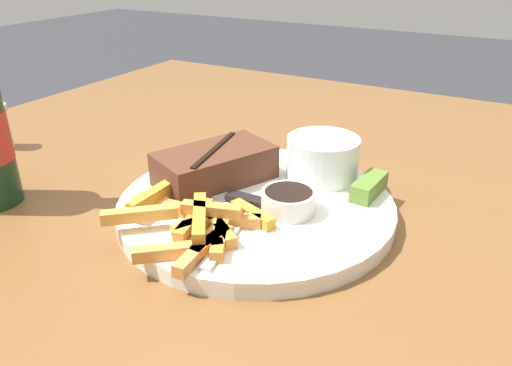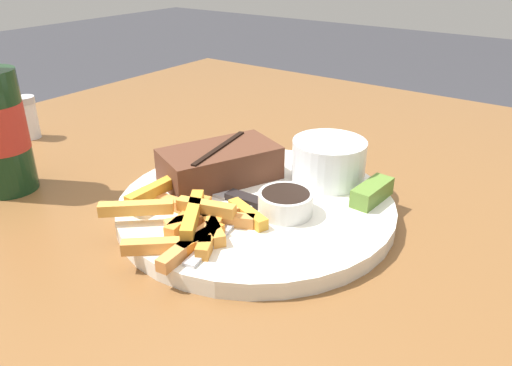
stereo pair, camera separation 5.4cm
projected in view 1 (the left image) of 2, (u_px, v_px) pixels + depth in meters
dining_table at (256, 269)px, 0.59m from camera, size 1.19×1.17×0.73m
dinner_plate at (256, 206)px, 0.55m from camera, size 0.30×0.30×0.02m
steak_portion at (215, 166)px, 0.58m from camera, size 0.15×0.12×0.04m
fries_pile at (196, 223)px, 0.48m from camera, size 0.14×0.15×0.02m
coleslaw_cup at (323, 155)px, 0.59m from camera, size 0.09×0.09×0.05m
dipping_sauce_cup at (288, 200)px, 0.52m from camera, size 0.06×0.06×0.02m
pickle_spear at (369, 187)px, 0.55m from camera, size 0.06×0.03×0.02m
fork_utensil at (230, 234)px, 0.48m from camera, size 0.13×0.04×0.00m
knife_utensil at (221, 195)px, 0.55m from camera, size 0.02×0.17×0.01m
salt_shaker at (0, 126)px, 0.72m from camera, size 0.03×0.03×0.07m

